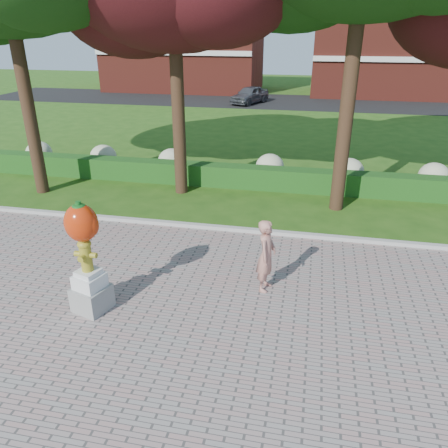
# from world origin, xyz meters

# --- Properties ---
(ground) EXTENTS (100.00, 100.00, 0.00)m
(ground) POSITION_xyz_m (0.00, 0.00, 0.00)
(ground) COLOR #244E13
(ground) RESTS_ON ground
(walkway) EXTENTS (40.00, 14.00, 0.04)m
(walkway) POSITION_xyz_m (0.00, -4.00, 0.02)
(walkway) COLOR gray
(walkway) RESTS_ON ground
(curb) EXTENTS (40.00, 0.18, 0.15)m
(curb) POSITION_xyz_m (0.00, 3.00, 0.07)
(curb) COLOR #ADADA5
(curb) RESTS_ON ground
(lawn_hedge) EXTENTS (24.00, 0.70, 0.80)m
(lawn_hedge) POSITION_xyz_m (0.00, 7.00, 0.40)
(lawn_hedge) COLOR #174E16
(lawn_hedge) RESTS_ON ground
(hydrangea_row) EXTENTS (20.10, 1.10, 0.99)m
(hydrangea_row) POSITION_xyz_m (0.57, 8.00, 0.55)
(hydrangea_row) COLOR beige
(hydrangea_row) RESTS_ON ground
(street) EXTENTS (50.00, 8.00, 0.02)m
(street) POSITION_xyz_m (0.00, 28.00, 0.01)
(street) COLOR black
(street) RESTS_ON ground
(building_left) EXTENTS (14.00, 8.00, 7.00)m
(building_left) POSITION_xyz_m (-10.00, 34.00, 3.50)
(building_left) COLOR maroon
(building_left) RESTS_ON ground
(building_right) EXTENTS (12.00, 8.00, 6.40)m
(building_right) POSITION_xyz_m (8.00, 34.00, 3.20)
(building_right) COLOR maroon
(building_right) RESTS_ON ground
(hydrant_sculpture) EXTENTS (0.83, 0.83, 2.45)m
(hydrant_sculpture) POSITION_xyz_m (-1.72, -1.44, 1.34)
(hydrant_sculpture) COLOR gray
(hydrant_sculpture) RESTS_ON walkway
(woman) EXTENTS (0.49, 0.67, 1.70)m
(woman) POSITION_xyz_m (1.77, 0.09, 0.89)
(woman) COLOR tan
(woman) RESTS_ON walkway
(parked_car) EXTENTS (2.96, 4.18, 1.32)m
(parked_car) POSITION_xyz_m (-2.60, 26.47, 0.68)
(parked_car) COLOR #44464C
(parked_car) RESTS_ON street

